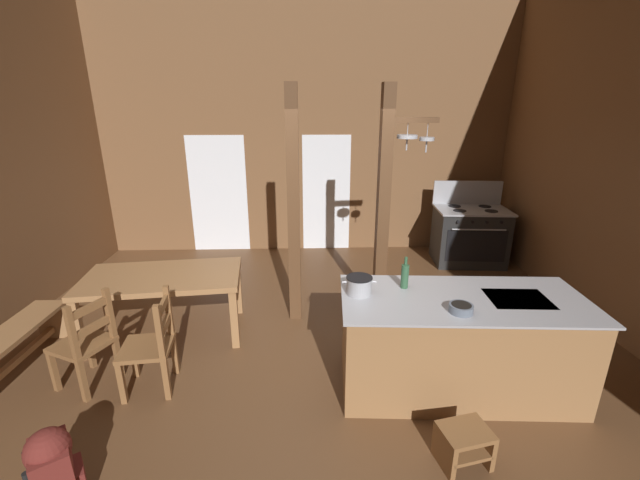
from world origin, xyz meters
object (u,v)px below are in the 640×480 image
dining_table (163,282)px  ladderback_chair_near_window (152,345)px  step_stool (464,443)px  stockpot_on_counter (359,285)px  kitchen_island (458,343)px  bottle_tall_on_counter (405,276)px  ladderback_chair_by_post (86,343)px  stove_range (469,235)px  bench_along_left_wall (0,354)px  mixing_bowl_on_counter (461,308)px  backpack (53,467)px

dining_table → ladderback_chair_near_window: ladderback_chair_near_window is taller
step_stool → stockpot_on_counter: bearing=124.8°
kitchen_island → bottle_tall_on_counter: size_ratio=7.29×
kitchen_island → step_stool: 0.94m
kitchen_island → ladderback_chair_by_post: 3.44m
stove_range → bench_along_left_wall: 6.34m
step_stool → bottle_tall_on_counter: bearing=102.5°
stockpot_on_counter → mixing_bowl_on_counter: 0.88m
dining_table → mixing_bowl_on_counter: bearing=-24.2°
ladderback_chair_by_post → stockpot_on_counter: bearing=-0.6°
step_stool → ladderback_chair_by_post: size_ratio=0.43×
kitchen_island → bottle_tall_on_counter: 0.79m
stockpot_on_counter → bottle_tall_on_counter: size_ratio=1.01×
stove_range → mixing_bowl_on_counter: stove_range is taller
backpack → bench_along_left_wall: bearing=133.8°
dining_table → stockpot_on_counter: bearing=-23.8°
ladderback_chair_near_window → backpack: bearing=-101.4°
step_stool → mixing_bowl_on_counter: mixing_bowl_on_counter is taller
step_stool → stove_range: bearing=68.6°
backpack → stockpot_on_counter: bearing=29.4°
step_stool → bench_along_left_wall: size_ratio=0.24×
kitchen_island → ladderback_chair_near_window: size_ratio=2.33×
ladderback_chair_by_post → stove_range: bearing=32.1°
ladderback_chair_near_window → mixing_bowl_on_counter: 2.76m
backpack → bottle_tall_on_counter: 2.98m
stove_range → step_stool: (-1.57, -3.99, -0.30)m
ladderback_chair_near_window → ladderback_chair_by_post: 0.63m
ladderback_chair_by_post → mixing_bowl_on_counter: mixing_bowl_on_counter is taller
stove_range → mixing_bowl_on_counter: bearing=-113.2°
kitchen_island → ladderback_chair_by_post: bearing=177.6°
step_stool → ladderback_chair_by_post: ladderback_chair_by_post is taller
step_stool → backpack: (-2.81, -0.23, 0.14)m
stove_range → dining_table: size_ratio=0.74×
ladderback_chair_by_post → mixing_bowl_on_counter: (3.31, -0.40, 0.51)m
mixing_bowl_on_counter → kitchen_island: bearing=63.5°
stockpot_on_counter → bottle_tall_on_counter: 0.45m
ladderback_chair_near_window → dining_table: bearing=101.3°
backpack → bottle_tall_on_counter: (2.57, 1.32, 0.73)m
ladderback_chair_near_window → bench_along_left_wall: (-1.48, 0.13, -0.14)m
kitchen_island → stove_range: (1.33, 3.13, 0.02)m
ladderback_chair_by_post → backpack: bearing=-72.6°
bench_along_left_wall → stockpot_on_counter: size_ratio=5.51×
backpack → bottle_tall_on_counter: bottle_tall_on_counter is taller
dining_table → bottle_tall_on_counter: (2.52, -0.81, 0.40)m
stockpot_on_counter → mixing_bowl_on_counter: size_ratio=1.57×
stockpot_on_counter → ladderback_chair_near_window: bearing=-179.1°
backpack → ladderback_chair_near_window: bearing=78.6°
dining_table → bottle_tall_on_counter: 2.68m
backpack → kitchen_island: bearing=19.6°
bench_along_left_wall → stockpot_on_counter: bearing=-1.6°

